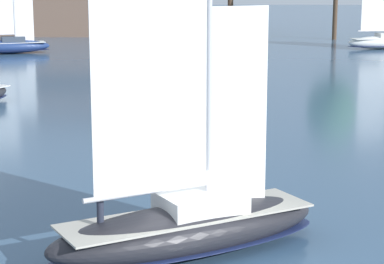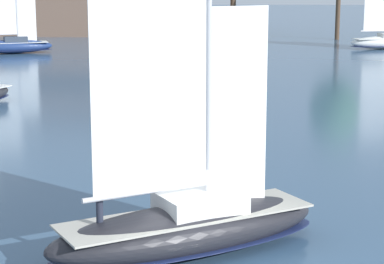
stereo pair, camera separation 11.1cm
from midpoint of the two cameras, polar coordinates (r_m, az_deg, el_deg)
ground_plane at (r=22.71m, az=-0.47°, el=-9.22°), size 400.00×400.00×0.00m
sailboat_main at (r=22.38m, az=-0.45°, el=-6.85°), size 8.92×6.77×12.27m
sailboat_moored_near_marina at (r=83.08m, az=-13.78°, el=6.50°), size 8.96×5.45×11.93m
sailboat_moored_far_slip at (r=88.79m, az=14.37°, el=6.79°), size 9.02×4.50×11.95m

